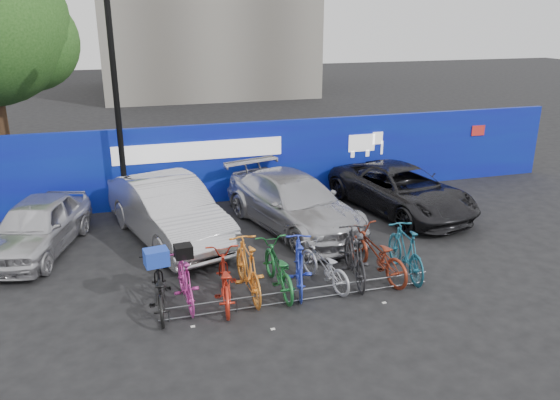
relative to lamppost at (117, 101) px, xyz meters
name	(u,v)px	position (x,y,z in m)	size (l,w,h in m)	color
ground	(292,288)	(3.20, -5.40, -3.27)	(100.00, 100.00, 0.00)	black
hoarding	(233,162)	(3.21, 0.60, -2.07)	(22.00, 0.18, 2.40)	#0B2B9B
lamppost	(117,101)	(0.00, 0.00, 0.00)	(0.25, 0.50, 6.11)	black
bike_rack	(301,295)	(3.20, -6.00, -3.11)	(5.60, 0.03, 0.30)	#595B60
car_0	(37,226)	(-2.10, -1.88, -2.61)	(1.56, 3.87, 1.32)	silver
car_1	(169,210)	(1.01, -2.02, -2.48)	(1.67, 4.78, 1.58)	#B6B5BA
car_2	(294,202)	(4.28, -2.13, -2.56)	(2.00, 4.93, 1.43)	#B0B0B5
car_3	(401,190)	(7.64, -1.79, -2.60)	(2.21, 4.80, 1.33)	black
bike_0	(159,288)	(0.47, -5.54, -2.78)	(0.65, 1.86, 0.98)	black
bike_1	(185,281)	(1.00, -5.42, -2.76)	(0.48, 1.70, 1.02)	#BF3692
bike_2	(224,279)	(1.74, -5.57, -2.77)	(0.67, 1.92, 1.01)	red
bike_3	(248,268)	(2.27, -5.38, -2.68)	(0.56, 1.97, 1.19)	orange
bike_4	(278,268)	(2.90, -5.38, -2.76)	(0.68, 1.94, 1.02)	#1D6A2F
bike_5	(299,265)	(3.34, -5.46, -2.71)	(0.52, 1.86, 1.11)	#283BC4
bike_6	(324,266)	(3.91, -5.43, -2.82)	(0.60, 1.72, 0.90)	#A9ABB1
bike_7	(355,255)	(4.61, -5.42, -2.69)	(0.55, 1.95, 1.17)	#252528
bike_8	(377,254)	(5.14, -5.37, -2.74)	(0.71, 2.04, 1.07)	maroon
bike_9	(406,251)	(5.79, -5.47, -2.71)	(0.53, 1.88, 1.13)	#1B5C75
cargo_crate	(156,257)	(0.47, -5.54, -2.14)	(0.44, 0.34, 0.32)	#1E3FBB
cargo_topcase	(183,251)	(1.00, -5.42, -2.13)	(0.34, 0.30, 0.25)	black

